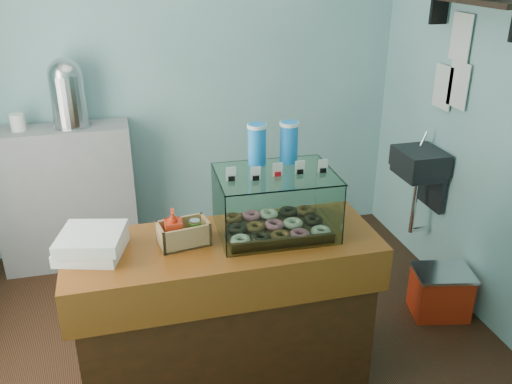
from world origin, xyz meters
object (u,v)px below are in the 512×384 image
object	(u,v)px
display_case	(275,199)
red_cooler	(440,292)
counter	(226,312)
coffee_urn	(67,91)

from	to	relation	value
display_case	red_cooler	bearing A→B (deg)	9.69
red_cooler	display_case	bearing A→B (deg)	-159.61
counter	red_cooler	distance (m)	1.56
red_cooler	coffee_urn	bearing A→B (deg)	162.53
counter	red_cooler	bearing A→B (deg)	9.19
display_case	red_cooler	size ratio (longest dim) A/B	1.45
display_case	red_cooler	xyz separation A→B (m)	(1.22, 0.17, -0.91)
counter	display_case	size ratio (longest dim) A/B	2.59
counter	coffee_urn	bearing A→B (deg)	116.68
display_case	counter	bearing A→B (deg)	-163.41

